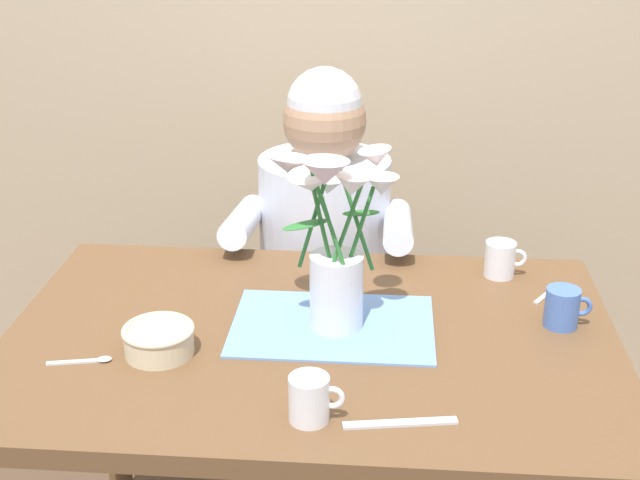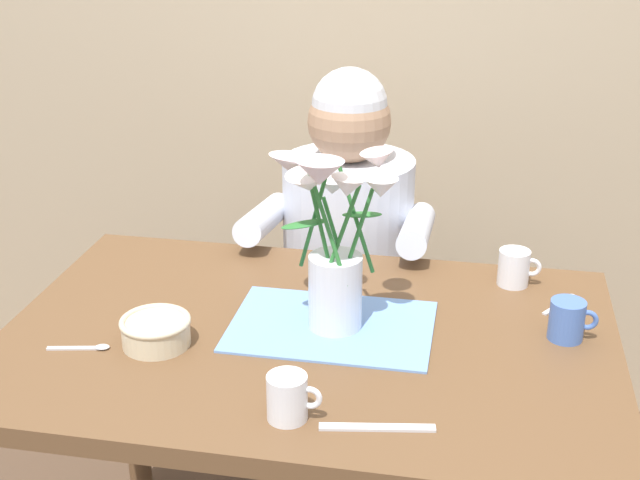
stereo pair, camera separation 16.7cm
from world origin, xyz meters
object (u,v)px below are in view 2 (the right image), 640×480
object	(u,v)px
ceramic_mug	(568,320)
seated_person	(347,280)
dinner_knife	(377,427)
coffee_cup	(515,268)
ceramic_bowl	(156,330)
flower_vase	(333,240)
tea_cup	(288,397)

from	to	relation	value
ceramic_mug	seated_person	bearing A→B (deg)	133.66
seated_person	dinner_knife	bearing A→B (deg)	-81.45
seated_person	coffee_cup	size ratio (longest dim) A/B	12.20
coffee_cup	ceramic_bowl	bearing A→B (deg)	-149.54
flower_vase	coffee_cup	xyz separation A→B (m)	(0.36, 0.27, -0.15)
ceramic_mug	flower_vase	bearing A→B (deg)	-174.54
tea_cup	dinner_knife	bearing A→B (deg)	-1.00
flower_vase	ceramic_bowl	size ratio (longest dim) A/B	2.72
ceramic_bowl	ceramic_mug	xyz separation A→B (m)	(0.77, 0.17, 0.01)
tea_cup	ceramic_mug	distance (m)	0.59
ceramic_bowl	coffee_cup	bearing A→B (deg)	30.46
flower_vase	coffee_cup	bearing A→B (deg)	37.04
dinner_knife	coffee_cup	xyz separation A→B (m)	(0.22, 0.59, 0.04)
flower_vase	ceramic_mug	bearing A→B (deg)	5.46
ceramic_bowl	dinner_knife	bearing A→B (deg)	-23.11
coffee_cup	ceramic_mug	distance (m)	0.24
seated_person	coffee_cup	distance (m)	0.57
flower_vase	tea_cup	distance (m)	0.35
coffee_cup	ceramic_mug	size ratio (longest dim) A/B	1.00
ceramic_mug	tea_cup	bearing A→B (deg)	-142.43
flower_vase	dinner_knife	world-z (taller)	flower_vase
seated_person	tea_cup	distance (m)	0.93
flower_vase	ceramic_mug	world-z (taller)	flower_vase
coffee_cup	dinner_knife	bearing A→B (deg)	-110.79
dinner_knife	seated_person	bearing A→B (deg)	92.68
ceramic_bowl	tea_cup	size ratio (longest dim) A/B	1.46
ceramic_bowl	ceramic_mug	world-z (taller)	ceramic_mug
flower_vase	dinner_knife	bearing A→B (deg)	-67.62
flower_vase	dinner_knife	size ratio (longest dim) A/B	1.95
flower_vase	ceramic_mug	size ratio (longest dim) A/B	3.98
coffee_cup	tea_cup	bearing A→B (deg)	-122.42
ceramic_bowl	ceramic_mug	size ratio (longest dim) A/B	1.46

